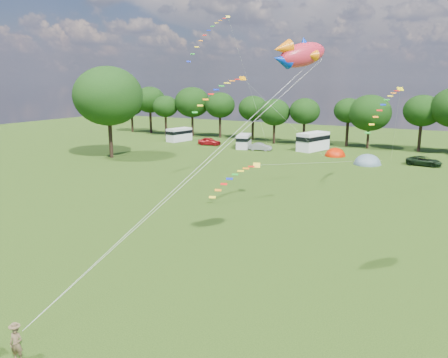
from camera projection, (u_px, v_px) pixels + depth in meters
The scene contains 17 objects.
ground_plane at pixel (162, 267), 27.06m from camera, with size 180.00×180.00×0.00m, color black.
tree_line at pixel (392, 111), 70.25m from camera, with size 102.98×10.98×10.27m.
big_tree at pixel (108, 96), 63.03m from camera, with size 10.00×10.00×13.28m.
car_a at pixel (209, 141), 77.14m from camera, with size 1.62×4.12×1.37m, color #A11115.
car_b at pixel (260, 147), 71.33m from camera, with size 1.30×3.48×1.23m, color gray.
car_d at pixel (424, 161), 58.75m from camera, with size 2.07×4.58×1.25m, color black.
campervan_a at pixel (179, 134), 82.10m from camera, with size 3.04×5.30×2.44m.
campervan_b at pixel (244, 141), 73.95m from camera, with size 3.31×5.08×2.30m.
campervan_c at pixel (313, 141), 71.29m from camera, with size 4.21×6.50×2.95m.
tent_orange at pixel (335, 156), 66.37m from camera, with size 3.13×3.42×2.45m.
tent_greyblue at pixel (367, 164), 59.83m from camera, with size 3.74×4.09×2.78m.
kite_flyer at pixel (16, 344), 17.86m from camera, with size 0.57×0.37×1.56m, color brown.
fish_kite at pixel (299, 54), 22.73m from camera, with size 2.64×3.43×1.87m.
streamer_kite_a at pixel (212, 31), 53.15m from camera, with size 3.27×5.44×5.73m.
streamer_kite_b at pixel (223, 89), 46.85m from camera, with size 4.37×4.78×3.84m.
streamer_kite_c at pixel (239, 175), 41.72m from camera, with size 3.27×4.93×2.84m.
streamer_kite_d at pixel (387, 103), 42.50m from camera, with size 2.67×4.99×4.28m.
Camera 1 is at (15.41, -20.26, 11.35)m, focal length 35.00 mm.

